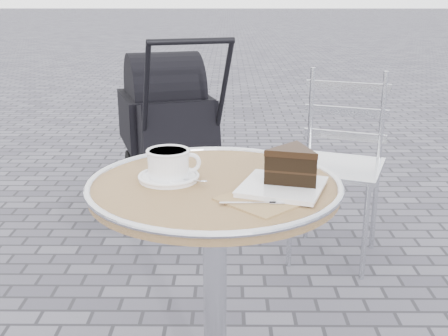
{
  "coord_description": "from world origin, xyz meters",
  "views": [
    {
      "loc": [
        0.04,
        -1.49,
        1.25
      ],
      "look_at": [
        0.03,
        -0.02,
        0.78
      ],
      "focal_mm": 45.0,
      "sensor_mm": 36.0,
      "label": 1
    }
  ],
  "objects_px": {
    "cake_plate_set": "(290,170)",
    "bistro_chair": "(342,143)",
    "cafe_table": "(215,236)",
    "cappuccino_set": "(169,166)",
    "baby_stroller": "(169,128)"
  },
  "relations": [
    {
      "from": "cake_plate_set",
      "to": "baby_stroller",
      "type": "bearing_deg",
      "value": 125.15
    },
    {
      "from": "cafe_table",
      "to": "cappuccino_set",
      "type": "height_order",
      "value": "cappuccino_set"
    },
    {
      "from": "cake_plate_set",
      "to": "cafe_table",
      "type": "bearing_deg",
      "value": -173.56
    },
    {
      "from": "cafe_table",
      "to": "baby_stroller",
      "type": "distance_m",
      "value": 1.78
    },
    {
      "from": "baby_stroller",
      "to": "cake_plate_set",
      "type": "bearing_deg",
      "value": -91.21
    },
    {
      "from": "bistro_chair",
      "to": "cappuccino_set",
      "type": "bearing_deg",
      "value": -102.63
    },
    {
      "from": "cake_plate_set",
      "to": "bistro_chair",
      "type": "bearing_deg",
      "value": 90.92
    },
    {
      "from": "cafe_table",
      "to": "cappuccino_set",
      "type": "distance_m",
      "value": 0.24
    },
    {
      "from": "cappuccino_set",
      "to": "baby_stroller",
      "type": "relative_size",
      "value": 0.18
    },
    {
      "from": "cake_plate_set",
      "to": "bistro_chair",
      "type": "xyz_separation_m",
      "value": [
        0.37,
        1.14,
        -0.23
      ]
    },
    {
      "from": "cappuccino_set",
      "to": "cafe_table",
      "type": "bearing_deg",
      "value": -18.07
    },
    {
      "from": "cake_plate_set",
      "to": "bistro_chair",
      "type": "distance_m",
      "value": 1.22
    },
    {
      "from": "cappuccino_set",
      "to": "baby_stroller",
      "type": "distance_m",
      "value": 1.76
    },
    {
      "from": "cake_plate_set",
      "to": "bistro_chair",
      "type": "height_order",
      "value": "bistro_chair"
    },
    {
      "from": "cafe_table",
      "to": "cappuccino_set",
      "type": "xyz_separation_m",
      "value": [
        -0.13,
        0.03,
        0.2
      ]
    }
  ]
}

